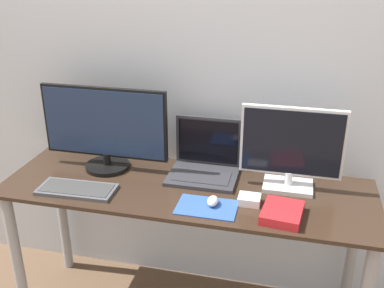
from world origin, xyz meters
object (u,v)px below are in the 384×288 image
object	(u,v)px
monitor_left	(105,129)
keyboard	(77,189)
laptop	(205,162)
book	(282,213)
power_brick	(249,200)
monitor_right	(291,149)
mouse	(213,201)

from	to	relation	value
monitor_left	keyboard	world-z (taller)	monitor_left
laptop	book	size ratio (longest dim) A/B	1.58
monitor_left	power_brick	world-z (taller)	monitor_left
monitor_right	mouse	bearing A→B (deg)	-141.86
monitor_left	book	bearing A→B (deg)	-16.47
laptop	monitor_left	bearing A→B (deg)	-174.12
keyboard	book	xyz separation A→B (m)	(0.92, -0.00, 0.01)
power_brick	book	bearing A→B (deg)	-28.24
mouse	monitor_left	bearing A→B (deg)	157.70
monitor_right	power_brick	world-z (taller)	monitor_right
book	power_brick	bearing A→B (deg)	151.76
keyboard	power_brick	size ratio (longest dim) A/B	3.76
monitor_left	laptop	distance (m)	0.51
laptop	keyboard	world-z (taller)	laptop
monitor_left	keyboard	bearing A→B (deg)	-98.75
laptop	power_brick	xyz separation A→B (m)	(0.25, -0.23, -0.05)
monitor_left	mouse	bearing A→B (deg)	-22.30
power_brick	mouse	bearing A→B (deg)	-158.99
mouse	power_brick	xyz separation A→B (m)	(0.15, 0.06, -0.01)
keyboard	book	world-z (taller)	book
laptop	monitor_right	bearing A→B (deg)	-7.15
monitor_right	power_brick	xyz separation A→B (m)	(-0.16, -0.18, -0.18)
laptop	keyboard	xyz separation A→B (m)	(-0.53, -0.31, -0.06)
keyboard	mouse	bearing A→B (deg)	1.64
laptop	mouse	bearing A→B (deg)	-71.68
monitor_right	laptop	bearing A→B (deg)	172.85
laptop	power_brick	size ratio (longest dim) A/B	3.46
monitor_left	monitor_right	bearing A→B (deg)	0.00
mouse	keyboard	bearing A→B (deg)	-178.36
monitor_left	mouse	xyz separation A→B (m)	(0.58, -0.24, -0.19)
monitor_left	monitor_right	distance (m)	0.89
laptop	power_brick	bearing A→B (deg)	-43.47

